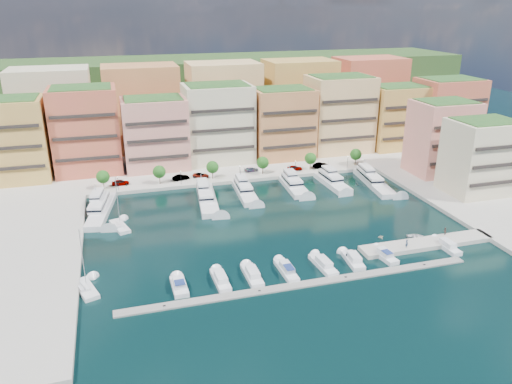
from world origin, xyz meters
TOP-DOWN VIEW (x-y plane):
  - ground at (0.00, 0.00)m, footprint 400.00×400.00m
  - north_quay at (0.00, 62.00)m, footprint 220.00×64.00m
  - east_quay at (62.00, -8.00)m, footprint 34.00×76.00m
  - hillside at (0.00, 110.00)m, footprint 240.00×40.00m
  - south_pontoon at (-3.00, -30.00)m, footprint 72.00×2.20m
  - finger_pier at (30.00, -22.00)m, footprint 32.00×5.00m
  - apartment_0 at (-66.00, 49.99)m, footprint 22.00×16.50m
  - apartment_1 at (-44.00, 51.99)m, footprint 20.00×16.50m
  - apartment_2 at (-23.00, 49.99)m, footprint 20.00×15.50m
  - apartment_3 at (-2.00, 51.99)m, footprint 22.00×16.50m
  - apartment_4 at (20.00, 49.99)m, footprint 20.00×15.50m
  - apartment_5 at (42.00, 51.99)m, footprint 22.00×16.50m
  - apartment_6 at (64.00, 49.99)m, footprint 20.00×15.50m
  - apartment_7 at (84.00, 47.99)m, footprint 22.00×16.50m
  - apartment_east_a at (62.00, 19.99)m, footprint 18.00×14.50m
  - apartment_east_b at (62.00, 1.99)m, footprint 18.00×14.50m
  - backblock_0 at (-55.00, 74.00)m, footprint 26.00×18.00m
  - backblock_1 at (-25.00, 74.00)m, footprint 26.00×18.00m
  - backblock_2 at (5.00, 74.00)m, footprint 26.00×18.00m
  - backblock_3 at (35.00, 74.00)m, footprint 26.00×18.00m
  - backblock_4 at (65.00, 74.00)m, footprint 26.00×18.00m
  - tree_0 at (-40.00, 33.50)m, footprint 3.80×3.80m
  - tree_1 at (-24.00, 33.50)m, footprint 3.80×3.80m
  - tree_2 at (-8.00, 33.50)m, footprint 3.80×3.80m
  - tree_3 at (8.00, 33.50)m, footprint 3.80×3.80m
  - tree_4 at (24.00, 33.50)m, footprint 3.80×3.80m
  - tree_5 at (40.00, 33.50)m, footprint 3.80×3.80m
  - lamppost_0 at (-36.00, 31.20)m, footprint 0.30×0.30m
  - lamppost_1 at (-18.00, 31.20)m, footprint 0.30×0.30m
  - lamppost_2 at (0.00, 31.20)m, footprint 0.30×0.30m
  - lamppost_3 at (18.00, 31.20)m, footprint 0.30×0.30m
  - lamppost_4 at (36.00, 31.20)m, footprint 0.30×0.30m
  - yacht_0 at (-40.91, 18.52)m, footprint 8.28×23.28m
  - yacht_2 at (-12.82, 18.51)m, footprint 7.05×23.27m
  - yacht_3 at (-1.37, 20.56)m, footprint 5.43×18.64m
  - yacht_4 at (13.71, 21.14)m, footprint 5.87×17.31m
  - yacht_5 at (25.97, 21.11)m, footprint 5.32×17.38m
  - yacht_6 at (38.07, 18.13)m, footprint 7.54×24.12m
  - cruiser_1 at (-26.50, -24.59)m, footprint 2.87×7.20m
  - cruiser_2 at (-18.36, -24.59)m, footprint 2.70×8.55m
  - cruiser_3 at (-11.87, -24.59)m, footprint 2.67×8.60m
  - cruiser_4 at (-4.66, -24.62)m, footprint 2.57×9.23m
  - cruiser_5 at (3.48, -24.60)m, footprint 3.16×9.28m
  - cruiser_6 at (10.34, -24.59)m, footprint 3.38×8.09m
  - cruiser_7 at (17.70, -24.60)m, footprint 3.29×7.79m
  - cruiser_9 at (33.33, -24.59)m, footprint 2.52×8.22m
  - sailboat_0 at (-43.75, -20.37)m, footprint 5.30×8.87m
  - sailboat_2 at (-36.56, 7.04)m, footprint 5.02×9.01m
  - tender_1 at (21.88, -15.68)m, footprint 1.50×1.31m
  - tender_3 at (36.07, -18.98)m, footprint 1.57×1.41m
  - tender_2 at (29.79, -17.81)m, footprint 4.46×3.67m
  - car_0 at (-35.29, 35.53)m, footprint 5.01×2.07m
  - car_1 at (-17.51, 35.05)m, footprint 5.38×2.96m
  - car_2 at (-11.30, 35.74)m, footprint 5.48×3.99m
  - car_3 at (5.27, 37.03)m, footprint 4.85×2.40m
  - car_4 at (18.92, 34.16)m, footprint 5.07×2.84m
  - car_5 at (28.06, 34.42)m, footprint 5.34×2.62m
  - person_0 at (23.86, -23.29)m, footprint 0.57×0.78m
  - person_1 at (35.96, -20.00)m, footprint 1.10×1.06m

SIDE VIEW (x-z plane):
  - ground at x=0.00m, z-range 0.00..0.00m
  - north_quay at x=0.00m, z-range -1.00..1.00m
  - east_quay at x=62.00m, z-range -1.00..1.00m
  - hillside at x=0.00m, z-range -29.00..29.00m
  - south_pontoon at x=-3.00m, z-range -0.17..0.17m
  - finger_pier at x=30.00m, z-range -1.00..1.00m
  - sailboat_0 at x=-43.75m, z-range -6.29..6.91m
  - sailboat_2 at x=-36.56m, z-range -6.28..6.92m
  - tender_3 at x=36.07m, z-range 0.00..0.74m
  - tender_1 at x=21.88m, z-range 0.00..0.76m
  - tender_2 at x=29.79m, z-range 0.00..0.80m
  - cruiser_5 at x=3.48m, z-range -0.73..1.82m
  - cruiser_3 at x=-11.87m, z-range -0.73..1.82m
  - cruiser_2 at x=-18.36m, z-range -0.73..1.82m
  - cruiser_9 at x=33.33m, z-range -0.73..1.82m
  - cruiser_6 at x=10.34m, z-range -0.73..1.82m
  - cruiser_4 at x=-4.66m, z-range -0.76..1.90m
  - cruiser_7 at x=17.70m, z-range -0.76..1.90m
  - cruiser_1 at x=-26.50m, z-range -0.76..1.90m
  - yacht_4 at x=13.71m, z-range -2.56..4.74m
  - yacht_6 at x=38.07m, z-range -2.44..4.86m
  - yacht_2 at x=-12.82m, z-range -2.44..4.86m
  - yacht_0 at x=-40.91m, z-range -2.44..4.86m
  - yacht_5 at x=25.97m, z-range -2.44..4.86m
  - yacht_3 at x=-1.37m, z-range -2.44..4.86m
  - car_3 at x=5.27m, z-range 1.00..2.35m
  - car_2 at x=-11.30m, z-range 1.00..2.38m
  - car_4 at x=18.92m, z-range 1.00..2.63m
  - car_1 at x=-17.51m, z-range 1.00..2.68m
  - car_5 at x=28.06m, z-range 1.00..2.68m
  - car_0 at x=-35.29m, z-range 1.00..2.70m
  - person_1 at x=35.96m, z-range 1.00..2.79m
  - person_0 at x=23.86m, z-range 1.00..2.98m
  - lamppost_0 at x=-36.00m, z-range 1.73..5.93m
  - lamppost_1 at x=-18.00m, z-range 1.73..5.93m
  - lamppost_2 at x=0.00m, z-range 1.73..5.93m
  - lamppost_3 at x=18.00m, z-range 1.73..5.93m
  - lamppost_4 at x=36.00m, z-range 1.73..5.93m
  - tree_0 at x=-40.00m, z-range 1.92..7.57m
  - tree_1 at x=-24.00m, z-range 1.92..7.57m
  - tree_2 at x=-8.00m, z-range 1.92..7.57m
  - tree_3 at x=8.00m, z-range 1.92..7.57m
  - tree_4 at x=24.00m, z-range 1.92..7.57m
  - tree_5 at x=40.00m, z-range 1.92..7.57m
  - apartment_east_b at x=62.00m, z-range 0.91..21.71m
  - apartment_east_a at x=62.00m, z-range 0.91..23.71m
  - apartment_2 at x=-23.00m, z-range 0.91..23.71m
  - apartment_6 at x=64.00m, z-range 0.91..23.71m
  - apartment_4 at x=20.00m, z-range 0.91..24.71m
  - apartment_0 at x=-66.00m, z-range 0.91..25.71m
  - apartment_7 at x=84.00m, z-range 0.91..25.71m
  - apartment_3 at x=-2.00m, z-range 0.91..26.71m
  - apartment_5 at x=42.00m, z-range 0.91..27.71m
  - apartment_1 at x=-44.00m, z-range 0.91..27.71m
  - backblock_0 at x=-55.00m, z-range 1.00..31.00m
  - backblock_1 at x=-25.00m, z-range 1.00..31.00m
  - backblock_2 at x=5.00m, z-range 1.00..31.00m
  - backblock_3 at x=35.00m, z-range 1.00..31.00m
  - backblock_4 at x=65.00m, z-range 1.00..31.00m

